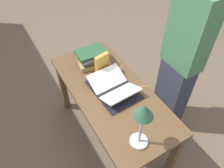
{
  "coord_description": "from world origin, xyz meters",
  "views": [
    {
      "loc": [
        -1.09,
        0.64,
        2.13
      ],
      "look_at": [
        0.0,
        -0.01,
        0.81
      ],
      "focal_mm": 35.0,
      "sensor_mm": 36.0,
      "label": 1
    }
  ],
  "objects_px": {
    "reading_lamp": "(143,117)",
    "pencil": "(138,87)",
    "person_reader": "(181,61)",
    "book_stack_tall": "(92,57)",
    "open_book": "(114,88)",
    "coffee_mug": "(107,66)",
    "book_standing_upright": "(102,65)"
  },
  "relations": [
    {
      "from": "reading_lamp",
      "to": "pencil",
      "type": "relative_size",
      "value": 2.51
    },
    {
      "from": "reading_lamp",
      "to": "person_reader",
      "type": "bearing_deg",
      "value": -61.14
    },
    {
      "from": "book_stack_tall",
      "to": "open_book",
      "type": "bearing_deg",
      "value": -179.97
    },
    {
      "from": "reading_lamp",
      "to": "coffee_mug",
      "type": "height_order",
      "value": "reading_lamp"
    },
    {
      "from": "reading_lamp",
      "to": "coffee_mug",
      "type": "relative_size",
      "value": 4.47
    },
    {
      "from": "book_stack_tall",
      "to": "pencil",
      "type": "relative_size",
      "value": 1.78
    },
    {
      "from": "book_stack_tall",
      "to": "person_reader",
      "type": "xyz_separation_m",
      "value": [
        -0.51,
        -0.65,
        0.05
      ]
    },
    {
      "from": "book_standing_upright",
      "to": "person_reader",
      "type": "height_order",
      "value": "person_reader"
    },
    {
      "from": "book_stack_tall",
      "to": "reading_lamp",
      "type": "height_order",
      "value": "reading_lamp"
    },
    {
      "from": "pencil",
      "to": "person_reader",
      "type": "bearing_deg",
      "value": -92.49
    },
    {
      "from": "pencil",
      "to": "person_reader",
      "type": "xyz_separation_m",
      "value": [
        -0.02,
        -0.46,
        0.12
      ]
    },
    {
      "from": "book_standing_upright",
      "to": "person_reader",
      "type": "relative_size",
      "value": 0.12
    },
    {
      "from": "book_stack_tall",
      "to": "person_reader",
      "type": "relative_size",
      "value": 0.17
    },
    {
      "from": "book_standing_upright",
      "to": "person_reader",
      "type": "bearing_deg",
      "value": -128.01
    },
    {
      "from": "pencil",
      "to": "person_reader",
      "type": "relative_size",
      "value": 0.1
    },
    {
      "from": "open_book",
      "to": "book_stack_tall",
      "type": "relative_size",
      "value": 1.6
    },
    {
      "from": "reading_lamp",
      "to": "coffee_mug",
      "type": "bearing_deg",
      "value": -13.03
    },
    {
      "from": "book_standing_upright",
      "to": "reading_lamp",
      "type": "relative_size",
      "value": 0.52
    },
    {
      "from": "open_book",
      "to": "person_reader",
      "type": "bearing_deg",
      "value": -102.11
    },
    {
      "from": "open_book",
      "to": "coffee_mug",
      "type": "xyz_separation_m",
      "value": [
        0.25,
        -0.08,
        0.02
      ]
    },
    {
      "from": "coffee_mug",
      "to": "book_stack_tall",
      "type": "bearing_deg",
      "value": 25.36
    },
    {
      "from": "book_standing_upright",
      "to": "reading_lamp",
      "type": "height_order",
      "value": "reading_lamp"
    },
    {
      "from": "person_reader",
      "to": "pencil",
      "type": "bearing_deg",
      "value": -92.49
    },
    {
      "from": "book_stack_tall",
      "to": "coffee_mug",
      "type": "relative_size",
      "value": 3.18
    },
    {
      "from": "book_standing_upright",
      "to": "open_book",
      "type": "bearing_deg",
      "value": 165.37
    },
    {
      "from": "reading_lamp",
      "to": "open_book",
      "type": "bearing_deg",
      "value": -11.21
    },
    {
      "from": "reading_lamp",
      "to": "person_reader",
      "type": "distance_m",
      "value": 0.88
    },
    {
      "from": "book_standing_upright",
      "to": "pencil",
      "type": "bearing_deg",
      "value": -160.74
    },
    {
      "from": "reading_lamp",
      "to": "coffee_mug",
      "type": "xyz_separation_m",
      "value": [
        0.77,
        -0.18,
        -0.26
      ]
    },
    {
      "from": "reading_lamp",
      "to": "book_stack_tall",
      "type": "bearing_deg",
      "value": -6.31
    },
    {
      "from": "book_stack_tall",
      "to": "pencil",
      "type": "xyz_separation_m",
      "value": [
        -0.49,
        -0.2,
        -0.07
      ]
    },
    {
      "from": "book_standing_upright",
      "to": "coffee_mug",
      "type": "height_order",
      "value": "book_standing_upright"
    }
  ]
}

